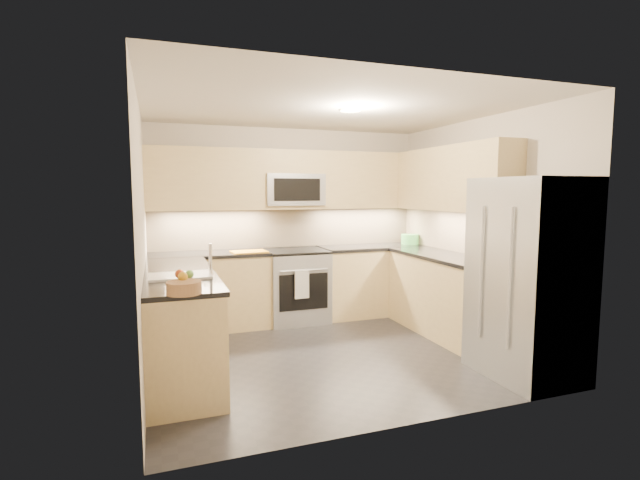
{
  "coord_description": "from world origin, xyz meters",
  "views": [
    {
      "loc": [
        -1.68,
        -4.38,
        1.68
      ],
      "look_at": [
        0.0,
        0.35,
        1.15
      ],
      "focal_mm": 26.0,
      "sensor_mm": 36.0,
      "label": 1
    }
  ],
  "objects_px": {
    "utensil_bowl": "(410,239)",
    "cutting_board": "(249,252)",
    "gas_range": "(296,286)",
    "refrigerator": "(528,278)",
    "microwave": "(293,190)",
    "fruit_basket": "(184,288)"
  },
  "relations": [
    {
      "from": "utensil_bowl",
      "to": "cutting_board",
      "type": "height_order",
      "value": "utensil_bowl"
    },
    {
      "from": "gas_range",
      "to": "refrigerator",
      "type": "height_order",
      "value": "refrigerator"
    },
    {
      "from": "microwave",
      "to": "utensil_bowl",
      "type": "distance_m",
      "value": 1.82
    },
    {
      "from": "microwave",
      "to": "cutting_board",
      "type": "distance_m",
      "value": 1.0
    },
    {
      "from": "cutting_board",
      "to": "microwave",
      "type": "bearing_deg",
      "value": 19.39
    },
    {
      "from": "microwave",
      "to": "cutting_board",
      "type": "xyz_separation_m",
      "value": [
        -0.62,
        -0.22,
        -0.75
      ]
    },
    {
      "from": "gas_range",
      "to": "refrigerator",
      "type": "relative_size",
      "value": 0.51
    },
    {
      "from": "microwave",
      "to": "fruit_basket",
      "type": "height_order",
      "value": "microwave"
    },
    {
      "from": "gas_range",
      "to": "cutting_board",
      "type": "bearing_deg",
      "value": -171.39
    },
    {
      "from": "fruit_basket",
      "to": "cutting_board",
      "type": "bearing_deg",
      "value": 67.52
    },
    {
      "from": "cutting_board",
      "to": "refrigerator",
      "type": "bearing_deg",
      "value": -48.35
    },
    {
      "from": "gas_range",
      "to": "refrigerator",
      "type": "bearing_deg",
      "value": -59.12
    },
    {
      "from": "gas_range",
      "to": "fruit_basket",
      "type": "height_order",
      "value": "fruit_basket"
    },
    {
      "from": "refrigerator",
      "to": "utensil_bowl",
      "type": "relative_size",
      "value": 7.44
    },
    {
      "from": "microwave",
      "to": "utensil_bowl",
      "type": "relative_size",
      "value": 3.14
    },
    {
      "from": "utensil_bowl",
      "to": "microwave",
      "type": "bearing_deg",
      "value": 176.22
    },
    {
      "from": "gas_range",
      "to": "cutting_board",
      "type": "relative_size",
      "value": 2.17
    },
    {
      "from": "cutting_board",
      "to": "utensil_bowl",
      "type": "bearing_deg",
      "value": 2.71
    },
    {
      "from": "fruit_basket",
      "to": "utensil_bowl",
      "type": "bearing_deg",
      "value": 35.19
    },
    {
      "from": "gas_range",
      "to": "fruit_basket",
      "type": "bearing_deg",
      "value": -124.05
    },
    {
      "from": "microwave",
      "to": "cutting_board",
      "type": "bearing_deg",
      "value": -160.61
    },
    {
      "from": "gas_range",
      "to": "cutting_board",
      "type": "height_order",
      "value": "cutting_board"
    }
  ]
}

